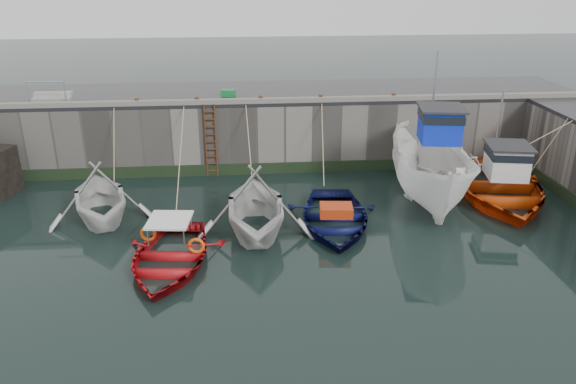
{
  "coord_description": "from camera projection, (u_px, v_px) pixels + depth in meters",
  "views": [
    {
      "loc": [
        -0.69,
        -13.45,
        8.71
      ],
      "look_at": [
        0.9,
        4.81,
        1.2
      ],
      "focal_mm": 35.0,
      "sensor_mm": 36.0,
      "label": 1
    }
  ],
  "objects": [
    {
      "name": "bollard_c",
      "position": [
        261.0,
        99.0,
        23.97
      ],
      "size": [
        0.18,
        0.18,
        0.28
      ],
      "primitive_type": "cylinder",
      "color": "#3F1E0F",
      "rests_on": "road_back"
    },
    {
      "name": "boat_near_blacktrim",
      "position": [
        256.0,
        232.0,
        19.58
      ],
      "size": [
        4.37,
        5.06,
        2.66
      ],
      "primitive_type": "imported",
      "rotation": [
        0.0,
        0.0,
        0.0
      ],
      "color": "silver",
      "rests_on": "ground"
    },
    {
      "name": "boat_far_orange",
      "position": [
        499.0,
        186.0,
        22.37
      ],
      "size": [
        6.07,
        7.64,
        4.42
      ],
      "rotation": [
        0.0,
        0.0,
        -0.18
      ],
      "color": "#D63F0B",
      "rests_on": "ground"
    },
    {
      "name": "ladder",
      "position": [
        211.0,
        141.0,
        24.13
      ],
      "size": [
        0.51,
        0.08,
        3.2
      ],
      "color": "#3F1E0F",
      "rests_on": "ground"
    },
    {
      "name": "boat_near_white",
      "position": [
        102.0,
        219.0,
        20.58
      ],
      "size": [
        5.13,
        5.55,
        2.43
      ],
      "primitive_type": "imported",
      "rotation": [
        0.0,
        0.0,
        0.29
      ],
      "color": "silver",
      "rests_on": "ground"
    },
    {
      "name": "boat_far_white",
      "position": [
        432.0,
        170.0,
        21.76
      ],
      "size": [
        4.07,
        8.02,
        5.96
      ],
      "rotation": [
        0.0,
        0.0,
        -0.16
      ],
      "color": "white",
      "rests_on": "ground"
    },
    {
      "name": "fish_crate",
      "position": [
        228.0,
        93.0,
        25.11
      ],
      "size": [
        0.67,
        0.51,
        0.29
      ],
      "primitive_type": "cube",
      "rotation": [
        0.0,
        0.0,
        -0.19
      ],
      "color": "#167935",
      "rests_on": "road_back"
    },
    {
      "name": "boat_near_blacktrim_rope",
      "position": [
        252.0,
        188.0,
        23.42
      ],
      "size": [
        0.04,
        4.23,
        3.1
      ],
      "primitive_type": null,
      "color": "tan",
      "rests_on": "ground"
    },
    {
      "name": "bollard_d",
      "position": [
        321.0,
        98.0,
        24.18
      ],
      "size": [
        0.18,
        0.18,
        0.28
      ],
      "primitive_type": "cylinder",
      "color": "#3F1E0F",
      "rests_on": "road_back"
    },
    {
      "name": "quay_back",
      "position": [
        255.0,
        126.0,
        26.71
      ],
      "size": [
        30.0,
        5.0,
        3.0
      ],
      "primitive_type": "cube",
      "color": "slate",
      "rests_on": "ground"
    },
    {
      "name": "bollard_b",
      "position": [
        197.0,
        100.0,
        23.75
      ],
      "size": [
        0.18,
        0.18,
        0.28
      ],
      "primitive_type": "cylinder",
      "color": "#3F1E0F",
      "rests_on": "road_back"
    },
    {
      "name": "railing",
      "position": [
        52.0,
        97.0,
        24.15
      ],
      "size": [
        1.6,
        1.05,
        1.0
      ],
      "color": "#A5A8AD",
      "rests_on": "road_back"
    },
    {
      "name": "kerb_back",
      "position": [
        256.0,
        101.0,
        23.88
      ],
      "size": [
        30.0,
        0.3,
        0.2
      ],
      "primitive_type": "cube",
      "color": "slate",
      "rests_on": "road_back"
    },
    {
      "name": "boat_near_blue_rope",
      "position": [
        183.0,
        199.0,
        22.26
      ],
      "size": [
        0.04,
        5.96,
        3.1
      ],
      "primitive_type": null,
      "color": "tan",
      "rests_on": "ground"
    },
    {
      "name": "boat_near_navy",
      "position": [
        334.0,
        225.0,
        20.12
      ],
      "size": [
        4.08,
        5.37,
        1.04
      ],
      "primitive_type": "imported",
      "rotation": [
        0.0,
        0.0,
        -0.1
      ],
      "color": "#090E3B",
      "rests_on": "ground"
    },
    {
      "name": "bollard_e",
      "position": [
        394.0,
        97.0,
        24.44
      ],
      "size": [
        0.18,
        0.18,
        0.28
      ],
      "primitive_type": "cylinder",
      "color": "#3F1E0F",
      "rests_on": "road_back"
    },
    {
      "name": "algae_back",
      "position": [
        258.0,
        169.0,
        24.84
      ],
      "size": [
        30.0,
        0.08,
        0.5
      ],
      "primitive_type": "cube",
      "color": "black",
      "rests_on": "ground"
    },
    {
      "name": "bollard_a",
      "position": [
        137.0,
        102.0,
        23.55
      ],
      "size": [
        0.18,
        0.18,
        0.28
      ],
      "primitive_type": "cylinder",
      "color": "#3F1E0F",
      "rests_on": "road_back"
    },
    {
      "name": "ground",
      "position": [
        271.0,
        297.0,
        15.76
      ],
      "size": [
        120.0,
        120.0,
        0.0
      ],
      "primitive_type": "plane",
      "color": "black",
      "rests_on": "ground"
    },
    {
      "name": "boat_near_navy_rope",
      "position": [
        319.0,
        184.0,
        23.8
      ],
      "size": [
        0.04,
        3.96,
        3.1
      ],
      "primitive_type": null,
      "color": "tan",
      "rests_on": "ground"
    },
    {
      "name": "boat_near_blue",
      "position": [
        169.0,
        264.0,
        17.48
      ],
      "size": [
        3.94,
        5.16,
        1.0
      ],
      "primitive_type": "imported",
      "rotation": [
        0.0,
        0.0,
        -0.11
      ],
      "color": "#AD0E14",
      "rests_on": "ground"
    },
    {
      "name": "boat_near_white_rope",
      "position": [
        120.0,
        185.0,
        23.69
      ],
      "size": [
        0.04,
        3.14,
        3.1
      ],
      "primitive_type": null,
      "color": "tan",
      "rests_on": "ground"
    },
    {
      "name": "road_back",
      "position": [
        254.0,
        93.0,
        26.11
      ],
      "size": [
        30.0,
        5.0,
        0.16
      ],
      "primitive_type": "cube",
      "color": "black",
      "rests_on": "quay_back"
    }
  ]
}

